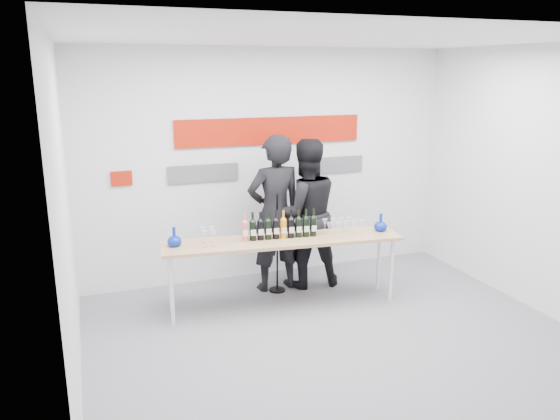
{
  "coord_description": "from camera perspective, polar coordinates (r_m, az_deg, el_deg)",
  "views": [
    {
      "loc": [
        -2.33,
        -4.72,
        2.72
      ],
      "look_at": [
        -0.23,
        0.99,
        1.15
      ],
      "focal_mm": 35.0,
      "sensor_mm": 36.0,
      "label": 1
    }
  ],
  "objects": [
    {
      "name": "tasting_table",
      "position": [
        6.29,
        0.31,
        -3.6
      ],
      "size": [
        2.81,
        0.85,
        0.83
      ],
      "rotation": [
        0.0,
        0.0,
        -0.11
      ],
      "color": "tan",
      "rests_on": "ground"
    },
    {
      "name": "back_wall",
      "position": [
        7.21,
        -1.04,
        4.74
      ],
      "size": [
        5.0,
        0.04,
        3.0
      ],
      "primitive_type": "cube",
      "color": "silver",
      "rests_on": "ground"
    },
    {
      "name": "glasses_left",
      "position": [
        6.1,
        -7.49,
        -2.78
      ],
      "size": [
        0.18,
        0.23,
        0.18
      ],
      "color": "silver",
      "rests_on": "tasting_table"
    },
    {
      "name": "signage",
      "position": [
        7.12,
        -1.4,
        7.11
      ],
      "size": [
        3.38,
        0.02,
        0.79
      ],
      "color": "#AA1907",
      "rests_on": "back_wall"
    },
    {
      "name": "presenter_left",
      "position": [
        6.76,
        -0.53,
        -0.39
      ],
      "size": [
        0.75,
        0.51,
        1.97
      ],
      "primitive_type": "imported",
      "rotation": [
        0.0,
        0.0,
        3.2
      ],
      "color": "black",
      "rests_on": "ground"
    },
    {
      "name": "decanter_right",
      "position": [
        6.68,
        10.48,
        -1.26
      ],
      "size": [
        0.16,
        0.16,
        0.21
      ],
      "primitive_type": null,
      "color": "#082394",
      "rests_on": "tasting_table"
    },
    {
      "name": "decanter_left",
      "position": [
        6.11,
        -11.0,
        -2.75
      ],
      "size": [
        0.16,
        0.16,
        0.21
      ],
      "primitive_type": null,
      "color": "#082394",
      "rests_on": "tasting_table"
    },
    {
      "name": "wine_bottles",
      "position": [
        6.26,
        -0.04,
        -1.53
      ],
      "size": [
        0.89,
        0.17,
        0.33
      ],
      "rotation": [
        0.0,
        0.0,
        -0.11
      ],
      "color": "#CC5966",
      "rests_on": "tasting_table"
    },
    {
      "name": "presenter_right",
      "position": [
        6.91,
        2.62,
        -0.37
      ],
      "size": [
        0.98,
        0.79,
        1.9
      ],
      "primitive_type": "imported",
      "rotation": [
        0.0,
        0.0,
        3.06
      ],
      "color": "black",
      "rests_on": "ground"
    },
    {
      "name": "ground",
      "position": [
        5.92,
        5.56,
        -12.93
      ],
      "size": [
        5.0,
        5.0,
        0.0
      ],
      "primitive_type": "plane",
      "color": "slate",
      "rests_on": "ground"
    },
    {
      "name": "glasses_right",
      "position": [
        6.44,
        6.46,
        -1.82
      ],
      "size": [
        0.46,
        0.27,
        0.18
      ],
      "color": "silver",
      "rests_on": "tasting_table"
    },
    {
      "name": "mic_stand",
      "position": [
        6.8,
        -0.28,
        -4.34
      ],
      "size": [
        0.2,
        0.2,
        1.73
      ],
      "rotation": [
        0.0,
        0.0,
        -0.05
      ],
      "color": "black",
      "rests_on": "ground"
    }
  ]
}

